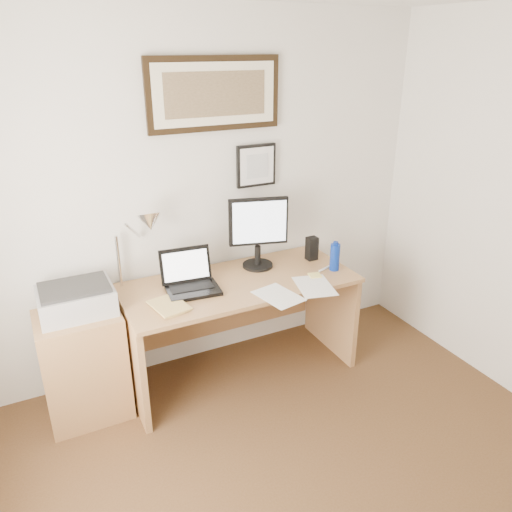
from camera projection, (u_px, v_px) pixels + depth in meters
wall_back at (197, 200)px, 3.46m from camera, size 3.50×0.02×2.50m
side_cabinet at (84, 365)px, 3.17m from camera, size 0.50×0.40×0.73m
water_bottle at (335, 257)px, 3.55m from camera, size 0.07×0.07×0.20m
bottle_cap at (336, 243)px, 3.51m from camera, size 0.04×0.04×0.02m
speaker at (312, 248)px, 3.73m from camera, size 0.08×0.07×0.18m
paper_sheet_a at (278, 296)px, 3.22m from camera, size 0.28×0.35×0.00m
paper_sheet_b at (314, 286)px, 3.34m from camera, size 0.30×0.37×0.00m
sticky_pad at (315, 275)px, 3.49m from camera, size 0.10×0.10×0.01m
marker_pen at (325, 268)px, 3.59m from camera, size 0.14×0.06×0.02m
book at (155, 310)px, 3.02m from camera, size 0.23×0.29×0.02m
desk at (235, 306)px, 3.58m from camera, size 1.60×0.70×0.75m
laptop at (190, 281)px, 3.29m from camera, size 0.36×0.33×0.26m
lcd_monitor at (258, 229)px, 3.52m from camera, size 0.41×0.22×0.52m
printer at (76, 299)px, 3.03m from camera, size 0.44×0.34×0.18m
desk_lamp at (147, 225)px, 3.16m from camera, size 0.29×0.27×0.53m
picture_large at (215, 94)px, 3.23m from camera, size 0.92×0.04×0.47m
picture_small at (256, 166)px, 3.55m from camera, size 0.30×0.03×0.30m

